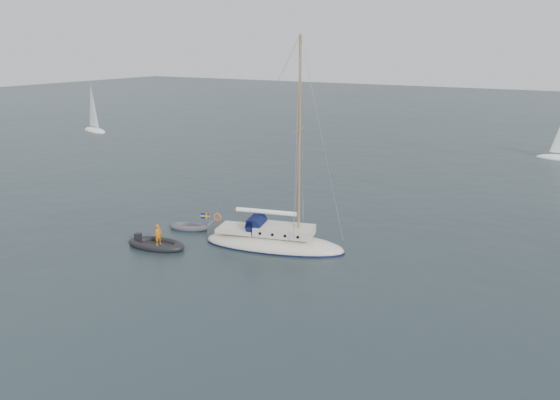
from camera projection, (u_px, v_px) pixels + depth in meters
The scene contains 5 objects.
ground at pixel (306, 268), 32.80m from camera, with size 300.00×300.00×0.00m, color black.
sailboat at pixel (274, 232), 35.92m from camera, with size 9.96×2.98×14.19m.
dinghy at pixel (189, 227), 39.69m from camera, with size 2.92×1.32×0.42m.
rib at pixel (156, 244), 36.11m from camera, with size 4.16×1.89×1.63m.
distant_yacht_a at pixel (93, 109), 83.50m from camera, with size 6.10×3.26×8.09m.
Camera 1 is at (13.93, -27.07, 12.98)m, focal length 35.00 mm.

